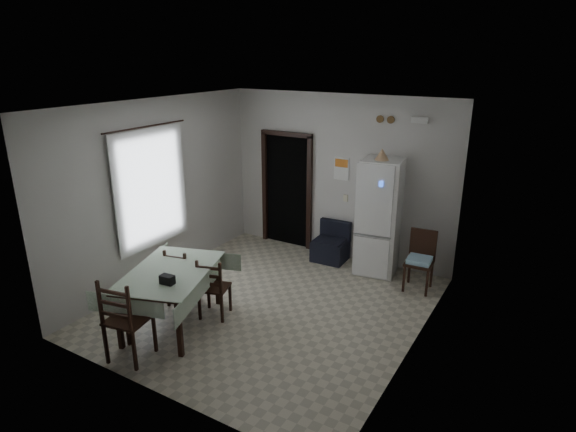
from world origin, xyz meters
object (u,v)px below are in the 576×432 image
(fridge, at_px, (380,217))
(corner_chair, at_px, (419,262))
(navy_seat, at_px, (330,242))
(dining_table, at_px, (172,298))
(dining_chair_far_left, at_px, (182,276))
(dining_chair_near_head, at_px, (128,318))
(dining_chair_far_right, at_px, (214,287))

(fridge, height_order, corner_chair, fridge)
(navy_seat, relative_size, corner_chair, 0.73)
(dining_table, xyz_separation_m, dining_chair_far_left, (-0.29, 0.52, 0.04))
(dining_chair_near_head, bearing_deg, corner_chair, -135.92)
(corner_chair, xyz_separation_m, dining_table, (-2.57, -2.72, -0.07))
(corner_chair, relative_size, dining_chair_near_head, 0.86)
(fridge, bearing_deg, dining_chair_far_right, -127.25)
(corner_chair, bearing_deg, fridge, 154.25)
(dining_chair_far_right, distance_m, dining_chair_near_head, 1.33)
(navy_seat, relative_size, dining_chair_far_left, 0.78)
(navy_seat, distance_m, dining_chair_far_right, 2.62)
(dining_chair_far_left, bearing_deg, navy_seat, -127.14)
(fridge, relative_size, navy_seat, 2.81)
(dining_chair_near_head, bearing_deg, fridge, -124.58)
(navy_seat, bearing_deg, dining_chair_near_head, -103.83)
(dining_table, bearing_deg, navy_seat, 54.92)
(fridge, distance_m, navy_seat, 1.08)
(navy_seat, xyz_separation_m, dining_chair_near_head, (-0.79, -3.86, 0.20))
(dining_table, height_order, dining_chair_far_left, dining_chair_far_left)
(fridge, xyz_separation_m, dining_chair_near_head, (-1.68, -3.86, -0.42))
(dining_chair_far_left, bearing_deg, dining_table, 107.10)
(dining_chair_far_right, bearing_deg, dining_chair_far_left, -21.12)
(navy_seat, distance_m, dining_chair_near_head, 3.95)
(corner_chair, distance_m, dining_chair_near_head, 4.32)
(dining_chair_far_right, bearing_deg, fridge, -136.59)
(corner_chair, height_order, dining_chair_far_right, corner_chair)
(dining_table, height_order, dining_chair_near_head, dining_chair_near_head)
(navy_seat, bearing_deg, corner_chair, -12.81)
(dining_chair_far_right, bearing_deg, corner_chair, -152.06)
(dining_chair_far_right, bearing_deg, dining_table, 37.36)
(corner_chair, distance_m, dining_chair_far_left, 3.61)
(dining_chair_near_head, bearing_deg, dining_chair_far_right, -111.59)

